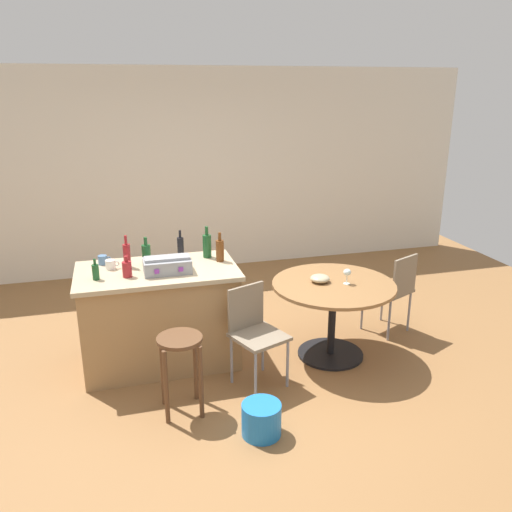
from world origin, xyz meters
The scene contains 20 objects.
ground_plane centered at (0.00, 0.00, 0.00)m, with size 8.80×8.80×0.00m, color olive.
back_wall centered at (0.00, 2.98, 1.35)m, with size 8.00×0.10×2.70m, color silver.
kitchen_island centered at (-0.66, 0.39, 0.46)m, with size 1.41×0.81×0.91m.
wooden_stool centered at (-0.58, -0.45, 0.48)m, with size 0.35×0.35×0.64m.
dining_table centered at (0.91, 0.07, 0.57)m, with size 1.13×1.13×0.73m.
folding_chair_near centered at (0.08, -0.18, 0.50)m, with size 0.52×0.52×0.86m.
folding_chair_far centered at (1.70, 0.36, 0.50)m, with size 0.53×0.53×0.86m.
toolbox centered at (-0.57, 0.28, 0.98)m, with size 0.40×0.24×0.14m.
bottle_0 centered at (-0.73, 0.52, 1.01)m, with size 0.08×0.08×0.26m.
bottle_1 centered at (-1.17, 0.26, 0.98)m, with size 0.06×0.06×0.18m.
bottle_2 centered at (-0.16, 0.60, 1.03)m, with size 0.08×0.08×0.30m.
bottle_3 centered at (-0.90, 0.51, 1.02)m, with size 0.07×0.07×0.29m.
bottle_4 centered at (-0.40, 0.69, 1.01)m, with size 0.06×0.06×0.26m.
bottle_5 centered at (-0.07, 0.46, 1.02)m, with size 0.07×0.07×0.27m.
bottle_6 centered at (-0.91, 0.26, 0.98)m, with size 0.08×0.08×0.19m.
cup_0 centered at (-1.11, 0.65, 0.95)m, with size 0.12×0.08×0.08m.
cup_1 centered at (-1.05, 0.50, 0.95)m, with size 0.12×0.09×0.08m.
wine_glass centered at (1.01, 0.02, 0.84)m, with size 0.07×0.07×0.14m.
serving_bowl centered at (0.79, 0.13, 0.77)m, with size 0.18×0.18×0.07m, color tan.
plastic_bucket centered at (-0.06, -0.90, 0.13)m, with size 0.29×0.29×0.25m, color blue.
Camera 1 is at (-0.97, -4.04, 2.46)m, focal length 36.69 mm.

